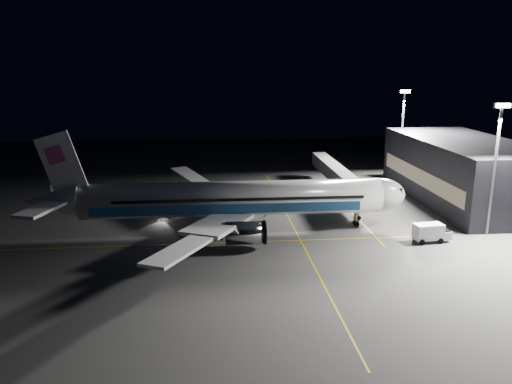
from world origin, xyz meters
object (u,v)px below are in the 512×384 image
at_px(service_truck, 431,232).
at_px(safety_cone_c, 242,213).
at_px(floodlight_mast_south, 496,158).
at_px(safety_cone_a, 232,205).
at_px(baggage_tug, 165,213).
at_px(airliner, 226,199).
at_px(safety_cone_b, 265,214).
at_px(jet_bridge, 339,176).
at_px(floodlight_mast_north, 402,127).

bearing_deg(service_truck, safety_cone_c, 143.40).
xyz_separation_m(floodlight_mast_south, safety_cone_a, (-39.60, 19.67, -12.04)).
bearing_deg(baggage_tug, safety_cone_c, 9.45).
bearing_deg(safety_cone_a, airliner, -96.18).
bearing_deg(safety_cone_b, baggage_tug, 176.56).
relative_size(airliner, baggage_tug, 21.84).
xyz_separation_m(floodlight_mast_south, service_truck, (-10.32, -2.41, -10.84)).
bearing_deg(floodlight_mast_south, baggage_tug, 164.84).
height_order(airliner, service_truck, airliner).
relative_size(service_truck, safety_cone_a, 8.75).
bearing_deg(airliner, floodlight_mast_south, -8.33).
bearing_deg(floodlight_mast_south, jet_bridge, 126.79).
distance_m(airliner, jet_bridge, 29.31).
relative_size(floodlight_mast_north, service_truck, 3.58).
bearing_deg(airliner, floodlight_mast_north, 37.91).
relative_size(service_truck, safety_cone_b, 8.53).
height_order(floodlight_mast_north, safety_cone_c, floodlight_mast_north).
bearing_deg(floodlight_mast_south, safety_cone_c, 159.49).
height_order(floodlight_mast_south, safety_cone_b, floodlight_mast_south).
relative_size(floodlight_mast_south, safety_cone_b, 30.51).
height_order(service_truck, safety_cone_c, service_truck).
xyz_separation_m(airliner, safety_cone_c, (2.94, 8.25, -4.87)).
height_order(jet_bridge, floodlight_mast_north, floodlight_mast_north).
bearing_deg(airliner, safety_cone_a, 83.82).
xyz_separation_m(jet_bridge, safety_cone_b, (-16.00, -11.13, -4.24)).
bearing_deg(safety_cone_a, jet_bridge, 11.51).
distance_m(floodlight_mast_north, floodlight_mast_south, 38.00).
xyz_separation_m(airliner, safety_cone_a, (1.48, 13.66, -4.83)).
distance_m(service_truck, baggage_tug, 44.51).
xyz_separation_m(jet_bridge, baggage_tug, (-33.69, -10.06, -3.73)).
bearing_deg(safety_cone_c, baggage_tug, -178.91).
xyz_separation_m(safety_cone_b, safety_cone_c, (-4.13, 1.32, -0.05)).
bearing_deg(floodlight_mast_north, jet_bridge, -142.26).
distance_m(floodlight_mast_south, baggage_tug, 54.78).
bearing_deg(jet_bridge, floodlight_mast_south, -53.21).
relative_size(floodlight_mast_south, safety_cone_a, 31.31).
relative_size(jet_bridge, safety_cone_c, 58.52).
bearing_deg(safety_cone_b, jet_bridge, 34.81).
height_order(jet_bridge, floodlight_mast_south, floodlight_mast_south).
bearing_deg(safety_cone_a, service_truck, -37.03).
xyz_separation_m(service_truck, safety_cone_b, (-23.68, 15.35, -1.19)).
relative_size(airliner, service_truck, 10.63).
height_order(jet_bridge, safety_cone_b, jet_bridge).
bearing_deg(service_truck, safety_cone_b, 141.39).
relative_size(jet_bridge, floodlight_mast_north, 1.66).
bearing_deg(safety_cone_b, service_truck, -32.96).
distance_m(jet_bridge, floodlight_mast_north, 24.06).
xyz_separation_m(service_truck, safety_cone_c, (-27.81, 16.68, -1.23)).
bearing_deg(service_truck, baggage_tug, 152.71).
xyz_separation_m(jet_bridge, safety_cone_a, (-21.60, -4.40, -4.25)).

